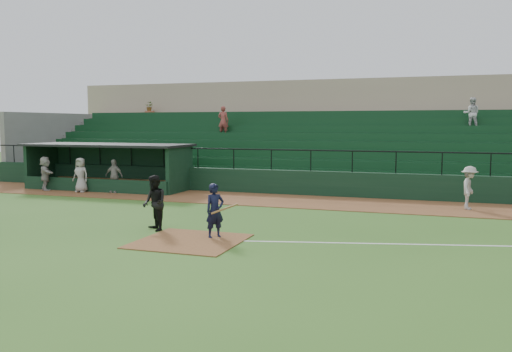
% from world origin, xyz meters
% --- Properties ---
extents(ground, '(90.00, 90.00, 0.00)m').
position_xyz_m(ground, '(0.00, 0.00, 0.00)').
color(ground, '#325E1E').
rests_on(ground, ground).
extents(warning_track, '(40.00, 4.00, 0.03)m').
position_xyz_m(warning_track, '(0.00, 8.00, 0.01)').
color(warning_track, brown).
rests_on(warning_track, ground).
extents(home_plate_dirt, '(3.00, 3.00, 0.03)m').
position_xyz_m(home_plate_dirt, '(0.00, -1.00, 0.01)').
color(home_plate_dirt, brown).
rests_on(home_plate_dirt, ground).
extents(foul_line, '(17.49, 4.44, 0.01)m').
position_xyz_m(foul_line, '(8.00, 1.20, 0.01)').
color(foul_line, white).
rests_on(foul_line, ground).
extents(stadium_structure, '(38.00, 13.08, 6.40)m').
position_xyz_m(stadium_structure, '(-0.00, 16.46, 2.30)').
color(stadium_structure, black).
rests_on(stadium_structure, ground).
extents(dugout, '(8.90, 3.20, 2.42)m').
position_xyz_m(dugout, '(-9.75, 9.56, 1.33)').
color(dugout, black).
rests_on(dugout, ground).
extents(batter_at_plate, '(1.14, 0.73, 1.67)m').
position_xyz_m(batter_at_plate, '(0.51, -0.28, 0.84)').
color(batter_at_plate, black).
rests_on(batter_at_plate, ground).
extents(umpire, '(1.12, 1.10, 1.81)m').
position_xyz_m(umpire, '(-1.81, 0.13, 0.91)').
color(umpire, black).
rests_on(umpire, ground).
extents(runner, '(0.83, 1.23, 1.75)m').
position_xyz_m(runner, '(8.07, 7.99, 0.91)').
color(runner, '#ADA8A2').
rests_on(runner, warning_track).
extents(dugout_player_a, '(1.00, 0.44, 1.69)m').
position_xyz_m(dugout_player_a, '(-8.51, 7.81, 0.87)').
color(dugout_player_a, gray).
rests_on(dugout_player_a, warning_track).
extents(dugout_player_b, '(0.86, 0.56, 1.74)m').
position_xyz_m(dugout_player_b, '(-10.25, 7.48, 0.90)').
color(dugout_player_b, '#AAA49F').
rests_on(dugout_player_b, warning_track).
extents(dugout_player_c, '(1.58, 1.45, 1.76)m').
position_xyz_m(dugout_player_c, '(-12.46, 7.51, 0.91)').
color(dugout_player_c, '#ACA7A1').
rests_on(dugout_player_c, warning_track).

